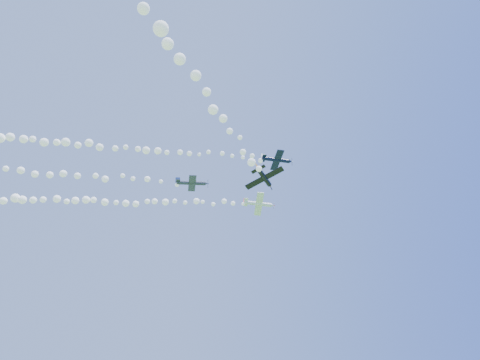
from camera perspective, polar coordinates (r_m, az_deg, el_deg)
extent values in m
cylinder|color=white|center=(102.43, 2.56, -3.38)|extent=(7.01, 1.57, 1.66)
cone|color=white|center=(102.65, 4.63, -3.61)|extent=(0.97, 1.00, 1.02)
cone|color=red|center=(102.69, 4.92, -3.64)|extent=(0.40, 0.36, 0.36)
cube|color=black|center=(102.68, 4.84, -3.63)|extent=(0.40, 0.70, 2.14)
cube|color=white|center=(102.34, 2.72, -3.46)|extent=(3.01, 8.44, 2.61)
cube|color=white|center=(102.39, 0.83, -3.17)|extent=(1.42, 3.04, 0.99)
cube|color=red|center=(102.82, 0.81, -2.91)|extent=(1.28, 0.64, 1.46)
sphere|color=black|center=(102.77, 3.11, -3.27)|extent=(1.06, 1.14, 1.10)
cylinder|color=black|center=(80.48, 5.13, 2.88)|extent=(5.59, 1.08, 0.99)
cone|color=black|center=(81.09, 7.19, 2.63)|extent=(0.71, 0.77, 0.76)
cone|color=white|center=(81.18, 7.48, 2.60)|extent=(0.30, 0.27, 0.27)
cube|color=black|center=(81.15, 7.40, 2.61)|extent=(0.13, 0.19, 1.75)
cube|color=black|center=(80.45, 5.29, 2.80)|extent=(2.00, 6.92, 0.43)
cube|color=black|center=(80.08, 3.39, 3.12)|extent=(1.00, 2.46, 0.19)
cube|color=white|center=(80.37, 3.33, 3.41)|extent=(0.92, 0.20, 1.14)
sphere|color=black|center=(80.83, 5.66, 3.02)|extent=(0.75, 0.74, 0.71)
cylinder|color=#313448|center=(90.64, -6.99, -0.42)|extent=(6.47, 1.89, 1.17)
cone|color=#313448|center=(90.80, -4.81, -0.50)|extent=(0.90, 0.96, 0.88)
cone|color=navy|center=(90.83, -4.51, -0.51)|extent=(0.37, 0.35, 0.31)
cube|color=black|center=(90.82, -4.59, -0.51)|extent=(0.17, 0.28, 2.03)
cube|color=#313448|center=(90.59, -6.83, -0.50)|extent=(2.30, 7.97, 0.73)
cube|color=#313448|center=(90.64, -8.81, -0.32)|extent=(1.15, 2.84, 0.31)
cube|color=navy|center=(90.90, -8.85, 0.01)|extent=(1.08, 0.27, 1.32)
sphere|color=black|center=(90.85, -6.42, -0.22)|extent=(0.87, 0.88, 0.85)
cylinder|color=black|center=(68.25, 3.40, 0.45)|extent=(2.47, 5.73, 0.83)
cone|color=black|center=(70.80, 4.25, -0.76)|extent=(0.93, 0.87, 0.77)
cone|color=orange|center=(71.16, 4.37, -0.92)|extent=(0.34, 0.36, 0.27)
cube|color=black|center=(71.06, 4.34, -0.88)|extent=(0.62, 0.46, 1.76)
cube|color=black|center=(68.38, 3.50, 0.28)|extent=(6.28, 5.16, 2.46)
cube|color=black|center=(66.20, 2.63, 1.55)|extent=(2.40, 2.07, 0.89)
cube|color=orange|center=(66.46, 2.46, 1.91)|extent=(0.91, 1.00, 1.12)
sphere|color=black|center=(69.12, 3.53, 0.35)|extent=(1.12, 1.07, 0.88)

